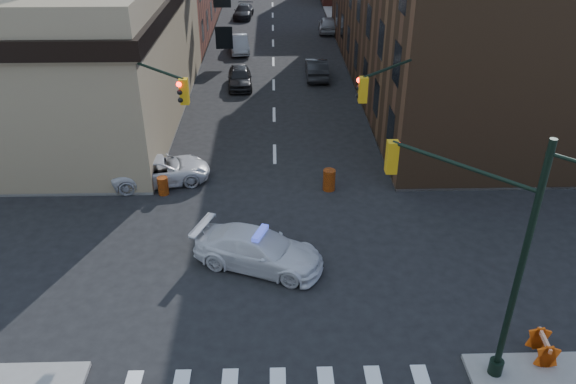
{
  "coord_description": "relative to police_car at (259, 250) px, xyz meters",
  "views": [
    {
      "loc": [
        -0.01,
        -18.63,
        13.75
      ],
      "look_at": [
        0.53,
        1.74,
        2.2
      ],
      "focal_mm": 35.0,
      "sensor_mm": 36.0,
      "label": 1
    }
  ],
  "objects": [
    {
      "name": "ground",
      "position": [
        0.69,
        0.34,
        -0.76
      ],
      "size": [
        140.0,
        140.0,
        0.0
      ],
      "primitive_type": "plane",
      "color": "black",
      "rests_on": "ground"
    },
    {
      "name": "sidewalk_nw",
      "position": [
        -22.31,
        33.09,
        -0.69
      ],
      "size": [
        34.0,
        54.5,
        0.15
      ],
      "primitive_type": "cube",
      "color": "gray",
      "rests_on": "ground"
    },
    {
      "name": "sidewalk_ne",
      "position": [
        23.69,
        33.09,
        -0.69
      ],
      "size": [
        34.0,
        54.5,
        0.15
      ],
      "primitive_type": "cube",
      "color": "gray",
      "rests_on": "ground"
    },
    {
      "name": "signal_pole_se",
      "position": [
        6.73,
        -5.18,
        3.85
      ],
      "size": [
        5.4,
        5.27,
        8.0
      ],
      "rotation": [
        0.0,
        0.0,
        2.36
      ],
      "color": "black",
      "rests_on": "sidewalk_se"
    },
    {
      "name": "signal_pole_nw",
      "position": [
        -5.16,
        5.68,
        3.58
      ],
      "size": [
        3.58,
        3.67,
        8.0
      ],
      "rotation": [
        0.0,
        0.0,
        -0.79
      ],
      "color": "black",
      "rests_on": "sidewalk_nw"
    },
    {
      "name": "signal_pole_ne",
      "position": [
        6.53,
        5.69,
        3.58
      ],
      "size": [
        3.67,
        3.58,
        8.0
      ],
      "rotation": [
        0.0,
        0.0,
        -2.36
      ],
      "color": "black",
      "rests_on": "sidewalk_ne"
    },
    {
      "name": "tree_ne_near",
      "position": [
        8.19,
        26.34,
        2.73
      ],
      "size": [
        3.0,
        3.0,
        4.85
      ],
      "color": "black",
      "rests_on": "sidewalk_ne"
    },
    {
      "name": "tree_ne_far",
      "position": [
        8.19,
        34.34,
        2.73
      ],
      "size": [
        3.0,
        3.0,
        4.85
      ],
      "color": "black",
      "rests_on": "sidewalk_ne"
    },
    {
      "name": "police_car",
      "position": [
        0.0,
        0.0,
        0.0
      ],
      "size": [
        5.66,
        3.87,
        1.52
      ],
      "primitive_type": "imported",
      "rotation": [
        0.0,
        0.0,
        1.2
      ],
      "color": "silver",
      "rests_on": "ground"
    },
    {
      "name": "pickup",
      "position": [
        -5.11,
        7.2,
        -0.08
      ],
      "size": [
        5.32,
        3.3,
        1.37
      ],
      "primitive_type": "imported",
      "rotation": [
        0.0,
        0.0,
        1.79
      ],
      "color": "silver",
      "rests_on": "ground"
    },
    {
      "name": "parked_car_wnear",
      "position": [
        -1.81,
        21.99,
        -0.03
      ],
      "size": [
        2.01,
        4.4,
        1.46
      ],
      "primitive_type": "imported",
      "rotation": [
        0.0,
        0.0,
        0.07
      ],
      "color": "black",
      "rests_on": "ground"
    },
    {
      "name": "parked_car_wfar",
      "position": [
        -2.32,
        31.35,
        -0.03
      ],
      "size": [
        2.08,
        4.57,
        1.45
      ],
      "primitive_type": "imported",
      "rotation": [
        0.0,
        0.0,
        0.13
      ],
      "color": "#999CA2",
      "rests_on": "ground"
    },
    {
      "name": "parked_car_wdeep",
      "position": [
        -2.51,
        45.13,
        -0.07
      ],
      "size": [
        2.3,
        4.87,
        1.37
      ],
      "primitive_type": "imported",
      "rotation": [
        0.0,
        0.0,
        -0.08
      ],
      "color": "black",
      "rests_on": "ground"
    },
    {
      "name": "parked_car_enear",
      "position": [
        4.02,
        23.98,
        -0.01
      ],
      "size": [
        1.62,
        4.57,
        1.5
      ],
      "primitive_type": "imported",
      "rotation": [
        0.0,
        0.0,
        3.14
      ],
      "color": "black",
      "rests_on": "ground"
    },
    {
      "name": "parked_car_efar",
      "position": [
        6.19,
        38.48,
        0.0
      ],
      "size": [
        1.99,
        4.56,
        1.53
      ],
      "primitive_type": "imported",
      "rotation": [
        0.0,
        0.0,
        3.1
      ],
      "color": "#94979C",
      "rests_on": "ground"
    },
    {
      "name": "pedestrian_a",
      "position": [
        -9.3,
        6.34,
        0.18
      ],
      "size": [
        0.64,
        0.48,
        1.58
      ],
      "primitive_type": "imported",
      "rotation": [
        0.0,
        0.0,
        -0.19
      ],
      "color": "black",
      "rests_on": "sidewalk_nw"
    },
    {
      "name": "pedestrian_b",
      "position": [
        -9.04,
        8.73,
        0.3
      ],
      "size": [
        1.03,
        0.89,
        1.82
      ],
      "primitive_type": "imported",
      "rotation": [
        0.0,
        0.0,
        -0.26
      ],
      "color": "black",
      "rests_on": "sidewalk_nw"
    },
    {
      "name": "pedestrian_c",
      "position": [
        -9.02,
        7.22,
        0.28
      ],
      "size": [
        1.13,
        0.74,
        1.79
      ],
      "primitive_type": "imported",
      "rotation": [
        0.0,
        0.0,
        0.32
      ],
      "color": "#212A32",
      "rests_on": "sidewalk_nw"
    },
    {
      "name": "barrel_road",
      "position": [
        3.38,
        6.18,
        -0.22
      ],
      "size": [
        0.69,
        0.69,
        1.09
      ],
      "primitive_type": "cylinder",
      "rotation": [
        0.0,
        0.0,
        -0.14
      ],
      "color": "#E53C0A",
      "rests_on": "ground"
    },
    {
      "name": "barrel_bank",
      "position": [
        -4.81,
        5.94,
        -0.3
      ],
      "size": [
        0.62,
        0.62,
        0.91
      ],
      "primitive_type": "cylinder",
      "rotation": [
        0.0,
        0.0,
        0.24
      ],
      "color": "#EB3B0B",
      "rests_on": "ground"
    },
    {
      "name": "barricade_se_a",
      "position": [
        9.19,
        -5.36,
        -0.2
      ],
      "size": [
        0.63,
        1.13,
        0.82
      ],
      "primitive_type": null,
      "rotation": [
        0.0,
        0.0,
        1.49
      ],
      "color": "#D7530A",
      "rests_on": "sidewalk_se"
    },
    {
      "name": "barricade_nw_a",
      "position": [
        -8.3,
        8.34,
        -0.14
      ],
      "size": [
        1.3,
        0.73,
        0.94
      ],
      "primitive_type": null,
      "rotation": [
        0.0,
        0.0,
        -0.09
      ],
      "color": "#D9660A",
      "rests_on": "sidewalk_nw"
    },
    {
      "name": "barricade_nw_b",
      "position": [
        -10.69,
        8.08,
        -0.18
      ],
      "size": [
        1.22,
        0.73,
        0.86
      ],
      "primitive_type": null,
      "rotation": [
        0.0,
        0.0,
        0.14
      ],
      "color": "orange",
      "rests_on": "sidewalk_nw"
    }
  ]
}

